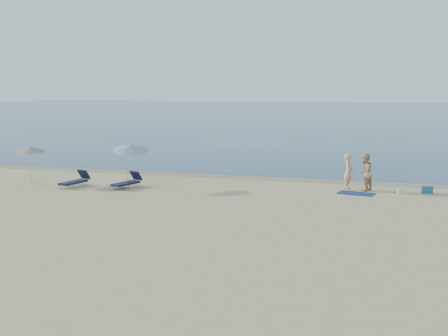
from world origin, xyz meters
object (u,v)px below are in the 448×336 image
Objects in this scene: person_left at (348,172)px; person_right at (365,172)px; umbrella_near at (131,147)px; blue_cooler at (427,189)px.

person_right is at bearing -98.52° from person_left.
umbrella_near reaches higher than person_right.
person_left is 0.97× the size of person_right.
umbrella_near is (-10.77, -2.40, 1.14)m from person_left.
person_right reaches higher than blue_cooler.
person_right reaches higher than person_left.
blue_cooler is 0.20× the size of umbrella_near.
person_left is 3.82m from blue_cooler.
person_left is 0.82m from person_right.
umbrella_near reaches higher than blue_cooler.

